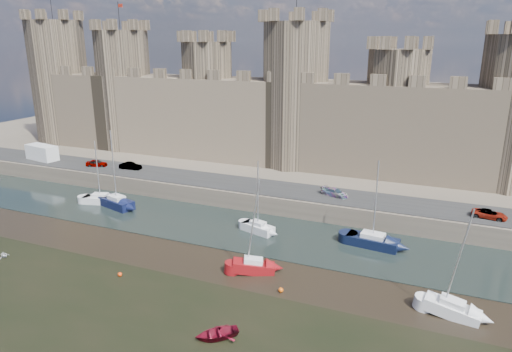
{
  "coord_description": "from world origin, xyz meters",
  "views": [
    {
      "loc": [
        24.98,
        -23.94,
        22.7
      ],
      "look_at": [
        5.95,
        22.0,
        7.9
      ],
      "focal_mm": 32.0,
      "sensor_mm": 36.0,
      "label": 1
    }
  ],
  "objects_px": {
    "car_2": "(335,192)",
    "sailboat_1": "(117,202)",
    "car_3": "(489,214)",
    "sailboat_5": "(452,308)",
    "sailboat_4": "(253,266)",
    "car_0": "(97,163)",
    "car_1": "(130,166)",
    "sailboat_3": "(373,240)",
    "sailboat_2": "(258,227)",
    "sailboat_0": "(100,199)",
    "van": "(42,153)"
  },
  "relations": [
    {
      "from": "car_2",
      "to": "sailboat_1",
      "type": "height_order",
      "value": "sailboat_1"
    },
    {
      "from": "sailboat_3",
      "to": "car_3",
      "type": "bearing_deg",
      "value": 38.74
    },
    {
      "from": "car_1",
      "to": "car_3",
      "type": "distance_m",
      "value": 52.55
    },
    {
      "from": "sailboat_0",
      "to": "sailboat_1",
      "type": "xyz_separation_m",
      "value": [
        3.32,
        -0.48,
        0.12
      ]
    },
    {
      "from": "sailboat_0",
      "to": "car_2",
      "type": "bearing_deg",
      "value": 0.66
    },
    {
      "from": "car_2",
      "to": "car_3",
      "type": "distance_m",
      "value": 18.71
    },
    {
      "from": "van",
      "to": "sailboat_5",
      "type": "height_order",
      "value": "sailboat_5"
    },
    {
      "from": "car_0",
      "to": "sailboat_0",
      "type": "distance_m",
      "value": 12.08
    },
    {
      "from": "car_3",
      "to": "sailboat_5",
      "type": "xyz_separation_m",
      "value": [
        -3.81,
        -18.98,
        -2.32
      ]
    },
    {
      "from": "car_2",
      "to": "van",
      "type": "distance_m",
      "value": 52.0
    },
    {
      "from": "car_3",
      "to": "sailboat_2",
      "type": "xyz_separation_m",
      "value": [
        -25.85,
        -9.02,
        -2.29
      ]
    },
    {
      "from": "car_1",
      "to": "sailboat_5",
      "type": "height_order",
      "value": "sailboat_5"
    },
    {
      "from": "sailboat_1",
      "to": "sailboat_3",
      "type": "distance_m",
      "value": 35.34
    },
    {
      "from": "sailboat_0",
      "to": "sailboat_2",
      "type": "xyz_separation_m",
      "value": [
        25.01,
        -0.93,
        0.01
      ]
    },
    {
      "from": "sailboat_0",
      "to": "sailboat_2",
      "type": "bearing_deg",
      "value": -17.11
    },
    {
      "from": "car_1",
      "to": "car_2",
      "type": "xyz_separation_m",
      "value": [
        33.85,
        -0.42,
        -0.05
      ]
    },
    {
      "from": "car_2",
      "to": "sailboat_2",
      "type": "height_order",
      "value": "sailboat_2"
    },
    {
      "from": "car_0",
      "to": "sailboat_4",
      "type": "distance_m",
      "value": 41.16
    },
    {
      "from": "car_0",
      "to": "sailboat_1",
      "type": "distance_m",
      "value": 14.77
    },
    {
      "from": "sailboat_4",
      "to": "sailboat_2",
      "type": "bearing_deg",
      "value": 86.01
    },
    {
      "from": "car_1",
      "to": "sailboat_3",
      "type": "height_order",
      "value": "sailboat_3"
    },
    {
      "from": "sailboat_1",
      "to": "sailboat_5",
      "type": "xyz_separation_m",
      "value": [
        43.74,
        -10.41,
        -0.13
      ]
    },
    {
      "from": "sailboat_2",
      "to": "sailboat_5",
      "type": "bearing_deg",
      "value": -7.44
    },
    {
      "from": "sailboat_2",
      "to": "van",
      "type": "bearing_deg",
      "value": -175.11
    },
    {
      "from": "car_1",
      "to": "sailboat_3",
      "type": "distance_m",
      "value": 41.39
    },
    {
      "from": "sailboat_3",
      "to": "sailboat_5",
      "type": "distance_m",
      "value": 14.08
    },
    {
      "from": "sailboat_2",
      "to": "sailboat_5",
      "type": "distance_m",
      "value": 24.19
    },
    {
      "from": "sailboat_2",
      "to": "sailboat_0",
      "type": "bearing_deg",
      "value": -165.25
    },
    {
      "from": "car_2",
      "to": "car_1",
      "type": "bearing_deg",
      "value": 107.68
    },
    {
      "from": "sailboat_0",
      "to": "car_1",
      "type": "bearing_deg",
      "value": 85.09
    },
    {
      "from": "sailboat_5",
      "to": "car_1",
      "type": "bearing_deg",
      "value": 165.34
    },
    {
      "from": "car_0",
      "to": "car_3",
      "type": "distance_m",
      "value": 58.87
    },
    {
      "from": "car_0",
      "to": "car_1",
      "type": "distance_m",
      "value": 6.36
    },
    {
      "from": "sailboat_0",
      "to": "sailboat_4",
      "type": "xyz_separation_m",
      "value": [
        28.38,
        -10.36,
        0.0
      ]
    },
    {
      "from": "car_2",
      "to": "sailboat_5",
      "type": "relative_size",
      "value": 0.38
    },
    {
      "from": "car_1",
      "to": "sailboat_0",
      "type": "xyz_separation_m",
      "value": [
        1.68,
        -9.44,
        -2.36
      ]
    },
    {
      "from": "car_3",
      "to": "sailboat_0",
      "type": "xyz_separation_m",
      "value": [
        -50.86,
        -8.1,
        -2.3
      ]
    },
    {
      "from": "car_1",
      "to": "sailboat_2",
      "type": "relative_size",
      "value": 0.41
    },
    {
      "from": "car_3",
      "to": "sailboat_5",
      "type": "relative_size",
      "value": 0.39
    },
    {
      "from": "car_3",
      "to": "sailboat_2",
      "type": "distance_m",
      "value": 27.47
    },
    {
      "from": "sailboat_0",
      "to": "sailboat_3",
      "type": "relative_size",
      "value": 0.91
    },
    {
      "from": "car_2",
      "to": "sailboat_3",
      "type": "relative_size",
      "value": 0.37
    },
    {
      "from": "car_2",
      "to": "sailboat_3",
      "type": "height_order",
      "value": "sailboat_3"
    },
    {
      "from": "car_2",
      "to": "sailboat_1",
      "type": "bearing_deg",
      "value": 126.61
    },
    {
      "from": "car_1",
      "to": "sailboat_5",
      "type": "distance_m",
      "value": 52.85
    },
    {
      "from": "car_3",
      "to": "car_1",
      "type": "bearing_deg",
      "value": 95.68
    },
    {
      "from": "car_3",
      "to": "sailboat_4",
      "type": "bearing_deg",
      "value": 136.53
    },
    {
      "from": "sailboat_0",
      "to": "sailboat_5",
      "type": "xyz_separation_m",
      "value": [
        47.05,
        -10.88,
        -0.02
      ]
    },
    {
      "from": "car_0",
      "to": "sailboat_2",
      "type": "distance_m",
      "value": 34.48
    },
    {
      "from": "sailboat_2",
      "to": "sailboat_1",
      "type": "bearing_deg",
      "value": -164.32
    }
  ]
}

